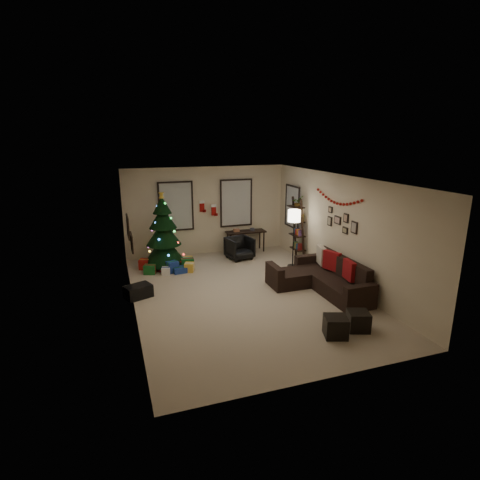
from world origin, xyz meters
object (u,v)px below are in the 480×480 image
object	(u,v)px
christmas_tree	(164,236)
bookshelf	(298,231)
sofa	(322,279)
desk_chair	(240,248)
desk	(246,233)

from	to	relation	value
christmas_tree	bookshelf	world-z (taller)	christmas_tree
christmas_tree	sofa	bearing A→B (deg)	-41.24
christmas_tree	bookshelf	xyz separation A→B (m)	(3.77, -0.75, 0.01)
sofa	desk_chair	bearing A→B (deg)	110.84
christmas_tree	desk	world-z (taller)	christmas_tree
sofa	desk	distance (m)	3.65
sofa	bookshelf	bearing A→B (deg)	78.94
sofa	desk_chair	xyz separation A→B (m)	(-1.11, 2.92, 0.07)
christmas_tree	sofa	distance (m)	4.50
desk	desk_chair	size ratio (longest dim) A/B	1.87
bookshelf	desk	bearing A→B (deg)	128.66
sofa	desk_chair	world-z (taller)	sofa
christmas_tree	bookshelf	distance (m)	3.85
sofa	bookshelf	xyz separation A→B (m)	(0.43, 2.18, 0.65)
christmas_tree	bookshelf	size ratio (longest dim) A/B	1.15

